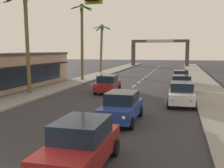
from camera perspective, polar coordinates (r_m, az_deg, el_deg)
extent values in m
cube|color=gray|center=(26.75, 19.81, -1.88)|extent=(3.20, 110.00, 0.14)
cube|color=gray|center=(29.48, -11.92, -0.82)|extent=(3.20, 110.00, 0.14)
cube|color=silver|center=(12.93, -9.53, -11.13)|extent=(0.16, 2.00, 0.01)
cube|color=silver|center=(16.38, -4.19, -7.17)|extent=(0.16, 2.00, 0.01)
cube|color=silver|center=(19.96, -0.79, -4.57)|extent=(0.16, 2.00, 0.01)
cube|color=silver|center=(23.62, 1.55, -2.76)|extent=(0.16, 2.00, 0.01)
cube|color=silver|center=(27.33, 3.26, -1.43)|extent=(0.16, 2.00, 0.01)
cube|color=silver|center=(31.06, 4.56, -0.43)|extent=(0.16, 2.00, 0.01)
cube|color=silver|center=(34.82, 5.57, 0.37)|extent=(0.16, 2.00, 0.01)
cube|color=silver|center=(38.59, 6.39, 1.00)|extent=(0.16, 2.00, 0.01)
cube|color=silver|center=(42.37, 7.06, 1.53)|extent=(0.16, 2.00, 0.01)
cube|color=silver|center=(46.15, 7.63, 1.97)|extent=(0.16, 2.00, 0.01)
cube|color=silver|center=(49.95, 8.10, 2.34)|extent=(0.16, 2.00, 0.01)
cube|color=silver|center=(53.75, 8.51, 2.65)|extent=(0.16, 2.00, 0.01)
cube|color=silver|center=(57.55, 8.87, 2.93)|extent=(0.16, 2.00, 0.01)
cube|color=silver|center=(61.36, 9.18, 3.17)|extent=(0.16, 2.00, 0.01)
cube|color=silver|center=(65.16, 9.46, 3.39)|extent=(0.16, 2.00, 0.01)
cube|color=silver|center=(68.97, 9.70, 3.58)|extent=(0.16, 2.00, 0.01)
cube|color=silver|center=(72.79, 9.92, 3.75)|extent=(0.16, 2.00, 0.01)
cube|color=maroon|center=(9.58, -6.59, -13.38)|extent=(1.79, 4.31, 0.72)
cube|color=black|center=(9.50, -6.32, -9.24)|extent=(1.62, 2.21, 0.64)
cylinder|color=black|center=(10.74, 0.63, -13.10)|extent=(0.22, 0.64, 0.64)
cylinder|color=black|center=(11.24, -8.14, -12.23)|extent=(0.22, 0.64, 0.64)
cube|color=red|center=(11.32, 0.52, -9.57)|extent=(0.24, 0.06, 0.20)
cube|color=red|center=(11.69, -5.86, -9.07)|extent=(0.24, 0.06, 0.20)
cube|color=navy|center=(15.59, 1.97, -5.33)|extent=(1.87, 4.34, 0.72)
cube|color=black|center=(15.60, 2.11, -2.78)|extent=(1.66, 2.24, 0.64)
cylinder|color=black|center=(14.15, 4.05, -8.13)|extent=(0.24, 0.65, 0.64)
cylinder|color=black|center=(14.57, -2.67, -7.67)|extent=(0.24, 0.65, 0.64)
cylinder|color=black|center=(16.86, 5.95, -5.67)|extent=(0.24, 0.65, 0.64)
cylinder|color=black|center=(17.21, 0.25, -5.37)|extent=(0.24, 0.65, 0.64)
sphere|color=#F9EFC6|center=(13.37, 2.41, -7.06)|extent=(0.18, 0.18, 0.18)
sphere|color=#F9EFC6|center=(13.70, -2.69, -6.73)|extent=(0.18, 0.18, 0.18)
cube|color=red|center=(17.52, 5.71, -3.65)|extent=(0.24, 0.07, 0.20)
cube|color=red|center=(17.78, 1.51, -3.46)|extent=(0.24, 0.07, 0.20)
cube|color=maroon|center=(26.12, -0.85, -0.32)|extent=(1.93, 4.37, 0.72)
cube|color=black|center=(25.90, -0.92, 1.13)|extent=(1.69, 2.26, 0.64)
cylinder|color=black|center=(27.73, -1.96, -0.64)|extent=(0.25, 0.65, 0.64)
cylinder|color=black|center=(27.39, 1.55, -0.74)|extent=(0.25, 0.65, 0.64)
cylinder|color=black|center=(25.01, -3.47, -1.49)|extent=(0.25, 0.65, 0.64)
cylinder|color=black|center=(24.62, 0.41, -1.61)|extent=(0.25, 0.65, 0.64)
sphere|color=#B2B2AD|center=(28.35, -1.14, 0.42)|extent=(0.18, 0.18, 0.18)
sphere|color=#B2B2AD|center=(28.11, 1.33, 0.36)|extent=(0.18, 0.18, 0.18)
cube|color=red|center=(24.18, -3.47, -0.68)|extent=(0.24, 0.07, 0.20)
cube|color=red|center=(23.88, -0.41, -0.77)|extent=(0.24, 0.07, 0.20)
cube|color=silver|center=(33.13, 14.07, 1.03)|extent=(1.88, 4.35, 0.72)
cube|color=black|center=(33.22, 14.10, 2.22)|extent=(1.66, 2.24, 0.64)
cylinder|color=black|center=(31.80, 15.69, 0.08)|extent=(0.24, 0.65, 0.64)
cylinder|color=black|center=(31.74, 12.58, 0.16)|extent=(0.24, 0.65, 0.64)
cylinder|color=black|center=(34.62, 15.41, 0.63)|extent=(0.24, 0.65, 0.64)
cylinder|color=black|center=(34.56, 12.56, 0.71)|extent=(0.24, 0.65, 0.64)
sphere|color=#B2B2AD|center=(30.99, 15.35, 0.74)|extent=(0.18, 0.18, 0.18)
sphere|color=#B2B2AD|center=(30.95, 13.06, 0.80)|extent=(0.18, 0.18, 0.18)
cube|color=red|center=(35.30, 15.04, 1.52)|extent=(0.24, 0.07, 0.20)
cube|color=red|center=(35.26, 12.90, 1.57)|extent=(0.24, 0.07, 0.20)
cube|color=red|center=(26.54, 14.26, -0.42)|extent=(1.77, 4.31, 0.72)
cube|color=black|center=(26.61, 14.30, 1.07)|extent=(1.61, 2.21, 0.64)
cylinder|color=black|center=(25.21, 16.23, -1.69)|extent=(0.22, 0.64, 0.64)
cylinder|color=black|center=(25.18, 12.31, -1.58)|extent=(0.22, 0.64, 0.64)
cylinder|color=black|center=(28.02, 15.98, -0.83)|extent=(0.22, 0.64, 0.64)
cylinder|color=black|center=(27.99, 12.45, -0.73)|extent=(0.22, 0.64, 0.64)
sphere|color=#B2B2AD|center=(24.39, 15.77, -0.92)|extent=(0.18, 0.18, 0.18)
sphere|color=#B2B2AD|center=(24.38, 12.86, -0.83)|extent=(0.18, 0.18, 0.18)
cube|color=red|center=(28.69, 15.55, 0.28)|extent=(0.24, 0.06, 0.20)
cube|color=red|center=(28.67, 12.91, 0.36)|extent=(0.24, 0.06, 0.20)
cube|color=silver|center=(20.83, 14.22, -2.41)|extent=(1.79, 4.31, 0.72)
cube|color=black|center=(20.88, 14.27, -0.50)|extent=(1.62, 2.21, 0.64)
cylinder|color=black|center=(19.53, 16.78, -4.19)|extent=(0.23, 0.64, 0.64)
cylinder|color=black|center=(19.49, 11.70, -4.05)|extent=(0.23, 0.64, 0.64)
cylinder|color=black|center=(22.31, 16.36, -2.80)|extent=(0.23, 0.64, 0.64)
cylinder|color=black|center=(22.29, 11.93, -2.68)|extent=(0.23, 0.64, 0.64)
sphere|color=#B2B2AD|center=(18.70, 16.22, -3.29)|extent=(0.18, 0.18, 0.18)
sphere|color=#B2B2AD|center=(18.67, 12.41, -3.18)|extent=(0.18, 0.18, 0.18)
cube|color=red|center=(22.97, 15.80, -1.35)|extent=(0.24, 0.06, 0.20)
cube|color=red|center=(22.94, 12.51, -1.25)|extent=(0.24, 0.06, 0.20)
cylinder|color=brown|center=(25.83, -17.17, 7.84)|extent=(0.46, 0.34, 9.05)
ellipsoid|color=#1E5123|center=(27.20, -17.61, 16.29)|extent=(1.38, 1.93, 1.32)
cylinder|color=brown|center=(36.55, -6.24, 8.24)|extent=(0.45, 0.37, 9.65)
ellipsoid|color=#2D702D|center=(36.63, -5.15, 15.56)|extent=(1.60, 0.51, 0.68)
ellipsoid|color=#2D702D|center=(37.35, -5.25, 15.40)|extent=(1.28, 1.50, 0.66)
ellipsoid|color=#2D702D|center=(37.64, -6.38, 15.20)|extent=(1.01, 1.55, 0.82)
ellipsoid|color=#2D702D|center=(37.16, -7.49, 15.51)|extent=(1.63, 0.52, 0.55)
ellipsoid|color=#2D702D|center=(36.52, -7.33, 15.60)|extent=(1.27, 1.51, 0.62)
ellipsoid|color=#2D702D|center=(36.18, -6.35, 15.63)|extent=(0.83, 1.62, 0.70)
sphere|color=#4C4223|center=(36.96, -6.28, 15.82)|extent=(0.60, 0.60, 0.60)
cylinder|color=brown|center=(48.39, -2.25, 7.06)|extent=(0.72, 0.41, 8.13)
ellipsoid|color=#236028|center=(48.37, -1.16, 11.58)|extent=(1.67, 0.57, 0.85)
ellipsoid|color=#236028|center=(48.96, -1.25, 11.68)|extent=(1.45, 1.54, 0.58)
ellipsoid|color=#236028|center=(49.30, -2.00, 11.54)|extent=(0.68, 1.71, 0.76)
ellipsoid|color=#236028|center=(49.01, -2.75, 11.43)|extent=(1.59, 1.08, 0.98)
ellipsoid|color=#236028|center=(48.37, -3.09, 11.68)|extent=(1.70, 1.10, 0.66)
ellipsoid|color=#236028|center=(47.75, -2.43, 11.66)|extent=(0.51, 1.68, 0.80)
ellipsoid|color=#236028|center=(47.69, -1.89, 11.81)|extent=(1.15, 1.71, 0.57)
sphere|color=#4C4223|center=(48.52, -2.10, 11.92)|extent=(0.60, 0.60, 0.60)
cube|color=black|center=(27.25, -18.67, 3.38)|extent=(1.00, 20.89, 0.12)
cube|color=black|center=(27.56, -19.33, 1.18)|extent=(0.06, 19.66, 1.80)
cube|color=#423D38|center=(71.40, 4.45, 6.16)|extent=(0.90, 0.90, 5.97)
cube|color=#423D38|center=(70.47, 15.34, 5.93)|extent=(0.90, 0.90, 5.97)
cube|color=#423D38|center=(70.65, 9.92, 8.78)|extent=(14.32, 0.60, 0.70)
cube|color=tan|center=(70.33, 9.90, 8.79)|extent=(6.71, 0.08, 0.56)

